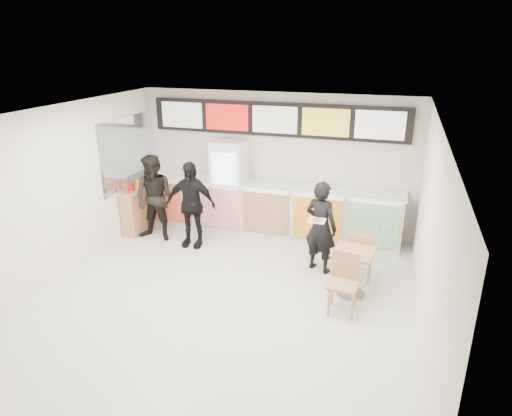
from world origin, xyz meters
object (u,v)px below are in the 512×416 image
at_px(service_counter, 270,209).
at_px(customer_left, 155,199).
at_px(customer_main, 321,227).
at_px(customer_mid, 191,205).
at_px(drinks_fridge, 230,186).
at_px(condiment_ledge, 137,210).
at_px(cafe_table, 353,264).

bearing_deg(service_counter, customer_left, -154.91).
xyz_separation_m(customer_main, customer_mid, (-2.69, 0.28, 0.04)).
relative_size(drinks_fridge, condiment_ledge, 1.75).
distance_m(customer_mid, condiment_ledge, 1.54).
relative_size(customer_main, customer_left, 0.93).
relative_size(customer_left, customer_mid, 1.03).
xyz_separation_m(customer_mid, condiment_ledge, (-1.46, 0.30, -0.40)).
bearing_deg(condiment_ledge, cafe_table, -14.95).
relative_size(customer_left, condiment_ledge, 1.60).
relative_size(drinks_fridge, customer_main, 1.17).
relative_size(service_counter, customer_left, 3.04).
height_order(customer_main, cafe_table, customer_main).
bearing_deg(customer_main, customer_mid, 14.86).
bearing_deg(service_counter, condiment_ledge, -164.56).
relative_size(service_counter, cafe_table, 3.35).
height_order(service_counter, drinks_fridge, drinks_fridge).
bearing_deg(cafe_table, customer_main, 140.46).
xyz_separation_m(customer_main, cafe_table, (0.66, -0.70, -0.30)).
relative_size(service_counter, customer_mid, 3.12).
bearing_deg(condiment_ledge, drinks_fridge, 22.88).
xyz_separation_m(cafe_table, condiment_ledge, (-4.82, 1.29, -0.06)).
bearing_deg(customer_mid, condiment_ledge, 165.63).
bearing_deg(condiment_ledge, customer_main, -7.98).
bearing_deg(condiment_ledge, service_counter, 15.44).
distance_m(drinks_fridge, customer_left, 1.64).
bearing_deg(customer_mid, cafe_table, -19.25).
bearing_deg(drinks_fridge, customer_main, -31.29).
distance_m(customer_left, customer_mid, 0.84).
xyz_separation_m(customer_left, condiment_ledge, (-0.62, 0.25, -0.43)).
distance_m(customer_main, customer_mid, 2.71).
distance_m(service_counter, cafe_table, 2.87).
bearing_deg(customer_mid, customer_main, -8.89).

